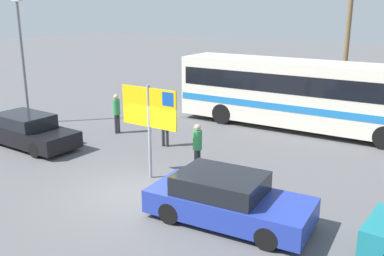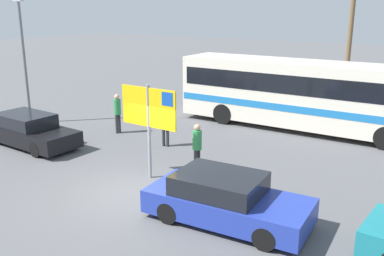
# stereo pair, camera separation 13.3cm
# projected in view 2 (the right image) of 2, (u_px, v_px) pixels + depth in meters

# --- Properties ---
(ground) EXTENTS (120.00, 120.00, 0.00)m
(ground) POSITION_uv_depth(u_px,v_px,m) (138.00, 193.00, 13.51)
(ground) COLOR #565659
(bus_front_coach) EXTENTS (12.09, 2.52, 3.17)m
(bus_front_coach) POSITION_uv_depth(u_px,v_px,m) (307.00, 92.00, 19.95)
(bus_front_coach) COLOR silver
(bus_front_coach) RESTS_ON ground
(ferry_sign) EXTENTS (2.20, 0.12, 3.20)m
(ferry_sign) POSITION_uv_depth(u_px,v_px,m) (150.00, 111.00, 14.10)
(ferry_sign) COLOR gray
(ferry_sign) RESTS_ON ground
(car_black) EXTENTS (4.64, 1.94, 1.32)m
(car_black) POSITION_uv_depth(u_px,v_px,m) (29.00, 130.00, 18.01)
(car_black) COLOR black
(car_black) RESTS_ON ground
(car_blue) EXTENTS (4.49, 2.14, 1.32)m
(car_blue) POSITION_uv_depth(u_px,v_px,m) (225.00, 200.00, 11.61)
(car_blue) COLOR #23389E
(car_blue) RESTS_ON ground
(pedestrian_crossing_lot) EXTENTS (0.32, 0.32, 1.75)m
(pedestrian_crossing_lot) POSITION_uv_depth(u_px,v_px,m) (197.00, 144.00, 14.94)
(pedestrian_crossing_lot) COLOR #2D2D33
(pedestrian_crossing_lot) RESTS_ON ground
(pedestrian_by_bus) EXTENTS (0.32, 0.32, 1.68)m
(pedestrian_by_bus) POSITION_uv_depth(u_px,v_px,m) (165.00, 123.00, 17.78)
(pedestrian_by_bus) COLOR #2D2D33
(pedestrian_by_bus) RESTS_ON ground
(pedestrian_near_sign) EXTENTS (0.32, 0.32, 1.80)m
(pedestrian_near_sign) POSITION_uv_depth(u_px,v_px,m) (117.00, 110.00, 19.65)
(pedestrian_near_sign) COLOR #2D2D33
(pedestrian_near_sign) RESTS_ON ground
(lamp_post_left_side) EXTENTS (0.56, 0.20, 5.99)m
(lamp_post_left_side) POSITION_uv_depth(u_px,v_px,m) (24.00, 56.00, 20.73)
(lamp_post_left_side) COLOR slate
(lamp_post_left_side) RESTS_ON ground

